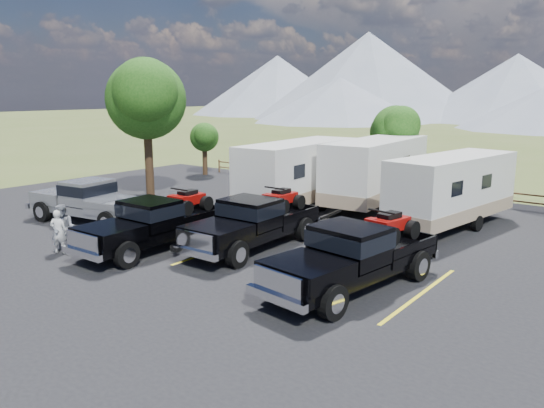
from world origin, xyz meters
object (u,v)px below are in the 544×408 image
Objects in this scene: trailer_center at (376,172)px; pickup_silver at (91,201)px; tree_big_nw at (146,99)px; rig_left at (156,222)px; person_b at (63,229)px; rig_center at (255,221)px; rig_right at (355,254)px; trailer_right at (452,190)px; person_a at (59,231)px; trailer_left at (299,174)px.

trailer_center is 1.50× the size of pickup_silver.
tree_big_nw is 1.20× the size of rig_left.
person_b is at bearing -56.10° from tree_big_nw.
rig_center is 0.95× the size of rig_right.
pickup_silver is at bearing -63.69° from tree_big_nw.
trailer_center is at bearing 165.70° from trailer_right.
person_b is at bearing -152.56° from person_a.
trailer_center reaches higher than trailer_left.
tree_big_nw is 1.12× the size of rig_right.
rig_center is 8.72m from pickup_silver.
rig_center is at bearing -71.45° from trailer_left.
tree_big_nw reaches higher than person_b.
tree_big_nw is at bearing -159.19° from trailer_right.
rig_center is at bearing 171.80° from rig_right.
rig_center reaches higher than pickup_silver.
tree_big_nw is 0.76× the size of trailer_center.
rig_left reaches higher than person_b.
rig_center is 0.65× the size of trailer_center.
rig_right is at bearing -17.34° from rig_center.
trailer_center is 5.14m from trailer_right.
trailer_center is (0.18, 9.79, 0.80)m from rig_center.
person_b is at bearing -134.47° from rig_left.
person_a is (-2.70, -11.83, -0.99)m from trailer_left.
trailer_right reaches higher than rig_left.
pickup_silver reaches higher than person_a.
rig_left is 8.23m from rig_right.
tree_big_nw is 17.17m from trailer_right.
pickup_silver is 4.08× the size of person_a.
trailer_center is (-5.05, 11.28, 0.77)m from rig_right.
rig_center is 0.71× the size of trailer_right.
pickup_silver is (-8.77, -11.30, -0.83)m from trailer_center.
trailer_left is (-2.66, 6.78, 0.76)m from rig_center.
person_a is (3.23, -3.55, -0.19)m from pickup_silver.
rig_center is at bearing 37.85° from rig_left.
person_a is (-10.27, -12.83, -0.86)m from trailer_right.
trailer_right is (4.73, -2.02, -0.17)m from trailer_center.
rig_left is 0.94× the size of rig_right.
trailer_center is at bearing 39.09° from person_b.
pickup_silver is (-5.93, -8.28, -0.79)m from trailer_left.
trailer_left is 12.18m from person_a.
rig_left is at bearing 72.49° from pickup_silver.
rig_left is 3.81m from rig_center.
trailer_left reaches higher than rig_left.
person_b is at bearing 35.89° from pickup_silver.
trailer_left is at bearing 136.01° from pickup_silver.
trailer_right is at bearing 56.28° from rig_center.
trailer_right is 1.37× the size of pickup_silver.
trailer_left is at bearing -138.60° from person_a.
trailer_center is 5.56× the size of person_b.
trailer_right reaches higher than rig_right.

